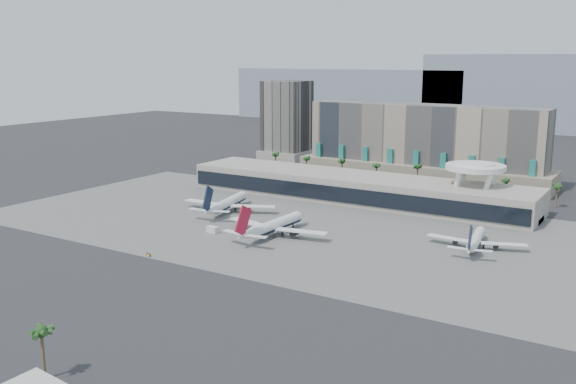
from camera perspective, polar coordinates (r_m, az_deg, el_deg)
The scene contains 15 objects.
ground at distance 219.97m, azimuth -6.70°, elevation -6.00°, with size 900.00×900.00×0.00m, color #232326.
apron_pad at distance 263.34m, azimuth 0.76°, elevation -2.90°, with size 260.00×130.00×0.06m, color #5B5B59.
mountain_ridge at distance 642.59m, azimuth 22.74°, elevation 7.65°, with size 680.00×60.00×70.00m.
hotel at distance 362.20m, azimuth 11.98°, elevation 3.63°, with size 140.00×30.00×42.00m.
office_tower at distance 430.17m, azimuth -0.09°, elevation 5.98°, with size 30.00×30.00×52.00m.
terminal at distance 308.94m, azimuth 6.03°, elevation 0.48°, with size 170.00×32.50×14.50m.
saucer_structure at distance 293.45m, azimuth 16.32°, elevation 1.83°, with size 26.00×26.00×21.89m.
palm_row at distance 337.07m, azimuth 9.73°, elevation 2.02°, with size 157.80×2.80×13.10m.
airliner_left at distance 285.24m, azimuth -5.40°, elevation -0.99°, with size 43.01×44.72×15.63m.
airliner_centre at distance 246.51m, azimuth -1.29°, elevation -2.99°, with size 44.49×45.81×15.81m.
airliner_right at distance 239.70m, azimuth 16.34°, elevation -4.11°, with size 35.26×36.53×12.65m.
service_vehicle_a at distance 252.81m, azimuth -6.70°, elevation -3.33°, with size 5.07×2.48×2.48m, color silver.
service_vehicle_b at distance 251.56m, azimuth -0.59°, elevation -3.41°, with size 3.49×2.00×1.80m, color white.
taxiway_sign at distance 227.28m, azimuth -12.30°, elevation -5.48°, with size 2.28×0.87×1.04m.
near_palm_b at distance 147.92m, azimuth -21.05°, elevation -11.99°, with size 6.00×6.00×12.25m.
Camera 1 is at (131.35, -163.09, 67.33)m, focal length 40.00 mm.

